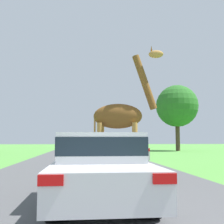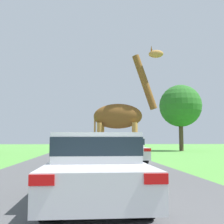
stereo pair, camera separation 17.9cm
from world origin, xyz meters
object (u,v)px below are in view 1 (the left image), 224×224
object	(u,v)px
car_lead_maroon	(99,165)
car_queue_left	(124,149)
car_queue_right	(102,145)
car_far_ahead	(96,147)
giraffe_near_road	(121,118)
tree_right_cluster	(177,106)

from	to	relation	value
car_lead_maroon	car_queue_left	bearing A→B (deg)	78.74
car_queue_right	car_far_ahead	distance (m)	6.32
giraffe_near_road	car_queue_left	size ratio (longest dim) A/B	1.19
car_lead_maroon	car_queue_right	size ratio (longest dim) A/B	1.01
car_queue_right	car_far_ahead	bearing A→B (deg)	-97.55
giraffe_near_road	car_far_ahead	xyz separation A→B (m)	(-0.48, 10.90, -1.41)
giraffe_near_road	car_queue_left	world-z (taller)	giraffe_near_road
car_far_ahead	car_queue_left	bearing A→B (deg)	-76.60
tree_right_cluster	car_queue_left	bearing A→B (deg)	-118.51
car_lead_maroon	car_queue_right	world-z (taller)	car_lead_maroon
giraffe_near_road	car_far_ahead	distance (m)	11.00
car_lead_maroon	giraffe_near_road	bearing A→B (deg)	76.51
car_queue_right	tree_right_cluster	xyz separation A→B (m)	(9.02, 3.77, 4.42)
car_queue_left	tree_right_cluster	distance (m)	18.36
giraffe_near_road	car_far_ahead	size ratio (longest dim) A/B	1.06
giraffe_near_road	car_lead_maroon	bearing A→B (deg)	-0.94
tree_right_cluster	car_queue_right	bearing A→B (deg)	-157.34
giraffe_near_road	car_lead_maroon	xyz separation A→B (m)	(-1.08, -4.52, -1.36)
car_queue_right	car_queue_left	distance (m)	11.91
car_queue_right	car_far_ahead	world-z (taller)	car_queue_right
car_queue_left	car_far_ahead	world-z (taller)	car_queue_left
car_lead_maroon	car_queue_left	world-z (taller)	car_queue_left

